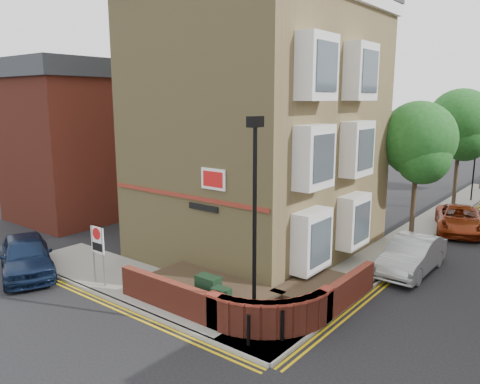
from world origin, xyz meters
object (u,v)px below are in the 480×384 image
Objects in this scene: lamppost at (255,225)px; navy_hatchback at (26,255)px; zone_sign at (98,245)px; utility_cabinet_large at (208,294)px; silver_car_near at (412,255)px.

navy_hatchback is at bearing -170.35° from lamppost.
utility_cabinet_large is at bearing 9.69° from zone_sign.
zone_sign is at bearing -173.93° from lamppost.
lamppost is 2.86× the size of zone_sign.
lamppost reaches higher than navy_hatchback.
lamppost is 1.44× the size of silver_car_near.
silver_car_near is (2.00, 7.98, -2.62)m from lamppost.
navy_hatchback reaches higher than utility_cabinet_large.
lamppost is 5.25× the size of utility_cabinet_large.
silver_car_near is (3.90, 7.88, 0.00)m from utility_cabinet_large.
utility_cabinet_large is 0.26× the size of navy_hatchback.
zone_sign reaches higher than silver_car_near.
zone_sign is at bearing -170.31° from utility_cabinet_large.
lamppost reaches higher than utility_cabinet_large.
lamppost reaches higher than silver_car_near.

